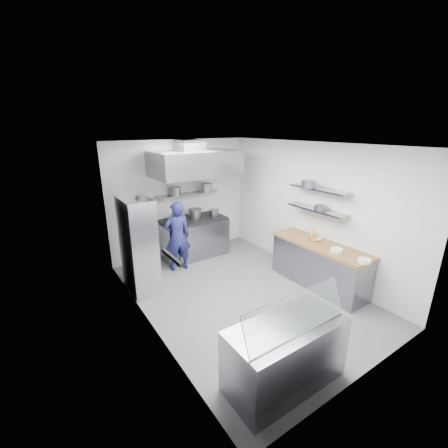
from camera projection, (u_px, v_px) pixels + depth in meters
floor at (241, 293)px, 5.82m from camera, size 5.00×5.00×0.00m
ceiling at (244, 144)px, 4.95m from camera, size 5.00×5.00×0.00m
wall_back at (181, 198)px, 7.36m from camera, size 3.60×2.80×0.02m
wall_front at (375, 282)px, 3.40m from camera, size 3.60×2.80×0.02m
wall_left at (145, 246)px, 4.43m from camera, size 2.80×5.00×0.02m
wall_right at (310, 210)px, 6.33m from camera, size 2.80×5.00×0.02m
gas_range at (194, 238)px, 7.39m from camera, size 1.60×0.80×0.90m
cooktop at (193, 220)px, 7.24m from camera, size 1.57×0.78×0.06m
stock_pot_left at (176, 218)px, 6.98m from camera, size 0.25×0.25×0.20m
stock_pot_mid at (195, 213)px, 7.22m from camera, size 0.31×0.31×0.24m
stock_pot_right at (214, 213)px, 7.43m from camera, size 0.25×0.25×0.16m
over_range_shelf at (188, 194)px, 7.25m from camera, size 1.60×0.30×0.04m
shelf_pot_a at (175, 191)px, 7.06m from camera, size 0.27×0.27×0.18m
shelf_pot_b at (206, 188)px, 7.34m from camera, size 0.28×0.28×0.22m
extractor_hood at (195, 163)px, 6.68m from camera, size 1.90×1.15×0.55m
hood_duct at (190, 145)px, 6.74m from camera, size 0.55×0.55×0.24m
red_firebox at (131, 205)px, 6.65m from camera, size 0.22×0.10×0.26m
chef at (177, 236)px, 6.56m from camera, size 0.63×0.47×1.57m
wire_rack at (138, 245)px, 5.72m from camera, size 0.50×0.90×1.85m
rack_bin_a at (143, 255)px, 5.56m from camera, size 0.17×0.21×0.19m
rack_bin_b at (135, 225)px, 5.69m from camera, size 0.14×0.18×0.16m
rack_jar at (139, 201)px, 5.40m from camera, size 0.10×0.10×0.18m
knife_strip at (172, 257)px, 3.69m from camera, size 0.04×0.55×0.05m
prep_counter_base at (319, 266)px, 5.99m from camera, size 0.62×2.00×0.84m
prep_counter_top at (321, 245)px, 5.85m from camera, size 0.65×2.04×0.06m
plate_stack_a at (364, 261)px, 5.04m from camera, size 0.22×0.22×0.06m
plate_stack_b at (337, 250)px, 5.46m from camera, size 0.22×0.22×0.06m
copper_pan at (313, 238)px, 6.06m from camera, size 0.16×0.16×0.06m
squeeze_bottle at (313, 232)px, 6.23m from camera, size 0.06×0.06×0.18m
mixing_bowl at (316, 239)px, 6.01m from camera, size 0.23×0.23×0.05m
wall_shelf_lower at (317, 210)px, 5.98m from camera, size 0.30×1.30×0.04m
wall_shelf_upper at (319, 189)px, 5.85m from camera, size 0.30×1.30×0.04m
shelf_pot_c at (321, 208)px, 5.85m from camera, size 0.24×0.24×0.10m
shelf_pot_d at (309, 184)px, 5.87m from camera, size 0.28×0.28×0.14m
display_case at (285, 354)px, 3.67m from camera, size 1.50×0.70×0.85m
display_glass at (296, 314)px, 3.37m from camera, size 1.47×0.19×0.42m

